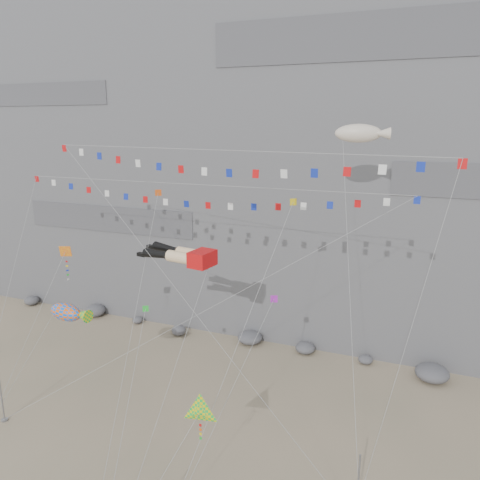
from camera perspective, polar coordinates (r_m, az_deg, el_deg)
The scene contains 15 objects.
ground at distance 37.88m, azimuth -8.42°, elevation -23.07°, with size 120.00×120.00×0.00m, color gray.
cliff at distance 60.07m, azimuth 6.46°, elevation 16.08°, with size 80.00×28.00×50.00m, color slate.
talus_boulders at distance 50.79m, azimuth 1.22°, elevation -11.84°, with size 60.00×3.00×1.20m, color #5C5C61, non-canonical shape.
anchor_pole_left at distance 42.52m, azimuth -27.08°, elevation -16.57°, with size 0.12×0.12×4.39m, color gray.
legs_kite at distance 36.16m, azimuth -7.00°, elevation -1.87°, with size 6.82×13.76×17.53m.
flag_banner_upper at distance 38.55m, azimuth -5.33°, elevation 6.73°, with size 33.86×13.57×25.55m.
flag_banner_lower at distance 31.62m, azimuth -2.89°, elevation 10.85°, with size 29.54×7.52×24.17m.
harlequin_kite at distance 39.38m, azimuth -20.54°, elevation -1.37°, with size 4.51×7.09×14.71m.
fish_windsock at distance 38.39m, azimuth -20.47°, elevation -8.24°, with size 7.59×4.06×10.77m.
delta_kite at distance 28.97m, azimuth -4.94°, elevation -20.23°, with size 4.19×4.43×8.44m.
blimp_windsock at distance 37.51m, azimuth 14.23°, elevation 12.43°, with size 5.58×15.09×26.22m.
small_kite_a at distance 40.18m, azimuth -10.04°, elevation 5.18°, with size 3.96×14.49×22.15m.
small_kite_b at distance 35.32m, azimuth 4.03°, elevation -7.49°, with size 3.08×12.68×15.80m.
small_kite_c at distance 36.36m, azimuth -11.52°, elevation -8.66°, with size 3.77×10.69×13.96m.
small_kite_d at distance 33.55m, azimuth 6.22°, elevation 3.89°, with size 4.24×13.73×21.95m.
Camera 1 is at (15.57, -25.97, 22.75)m, focal length 35.00 mm.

